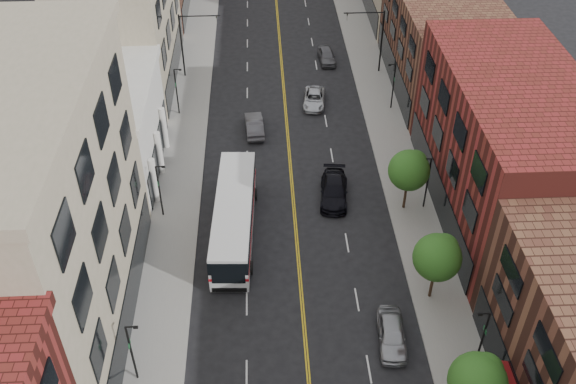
{
  "coord_description": "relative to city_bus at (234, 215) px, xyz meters",
  "views": [
    {
      "loc": [
        -2.51,
        -17.01,
        35.36
      ],
      "look_at": [
        -0.7,
        20.5,
        5.0
      ],
      "focal_mm": 40.0,
      "sensor_mm": 36.0,
      "label": 1
    }
  ],
  "objects": [
    {
      "name": "sidewalk_left",
      "position": [
        -5.07,
        13.47,
        -1.91
      ],
      "size": [
        4.0,
        110.0,
        0.15
      ],
      "primitive_type": "cube",
      "color": "gray",
      "rests_on": "ground"
    },
    {
      "name": "sidewalk_right",
      "position": [
        14.93,
        13.47,
        -1.91
      ],
      "size": [
        4.0,
        110.0,
        0.15
      ],
      "primitive_type": "cube",
      "color": "gray",
      "rests_on": "ground"
    },
    {
      "name": "bldg_l_tanoffice",
      "position": [
        -12.07,
        -8.53,
        7.02
      ],
      "size": [
        10.0,
        22.0,
        18.0
      ],
      "primitive_type": "cube",
      "color": "gray",
      "rests_on": "ground"
    },
    {
      "name": "bldg_l_white",
      "position": [
        -12.07,
        9.47,
        2.02
      ],
      "size": [
        10.0,
        14.0,
        8.0
      ],
      "primitive_type": "cube",
      "color": "silver",
      "rests_on": "ground"
    },
    {
      "name": "bldg_l_far_a",
      "position": [
        -12.07,
        26.47,
        7.02
      ],
      "size": [
        10.0,
        20.0,
        18.0
      ],
      "primitive_type": "cube",
      "color": "gray",
      "rests_on": "ground"
    },
    {
      "name": "bldg_r_mid",
      "position": [
        21.93,
        2.47,
        4.02
      ],
      "size": [
        10.0,
        22.0,
        12.0
      ],
      "primitive_type": "cube",
      "color": "maroon",
      "rests_on": "ground"
    },
    {
      "name": "bldg_r_far_a",
      "position": [
        21.93,
        23.47,
        3.02
      ],
      "size": [
        10.0,
        20.0,
        10.0
      ],
      "primitive_type": "cube",
      "color": "#542C21",
      "rests_on": "ground"
    },
    {
      "name": "tree_r_1",
      "position": [
        14.32,
        -17.46,
        2.15
      ],
      "size": [
        3.4,
        3.4,
        5.59
      ],
      "color": "black",
      "rests_on": "sidewalk_right"
    },
    {
      "name": "tree_r_2",
      "position": [
        14.32,
        -7.46,
        2.15
      ],
      "size": [
        3.4,
        3.4,
        5.59
      ],
      "color": "black",
      "rests_on": "sidewalk_right"
    },
    {
      "name": "tree_r_3",
      "position": [
        14.32,
        2.54,
        2.15
      ],
      "size": [
        3.4,
        3.4,
        5.59
      ],
      "color": "black",
      "rests_on": "sidewalk_right"
    },
    {
      "name": "lamp_l_1",
      "position": [
        -6.02,
        -13.53,
        0.99
      ],
      "size": [
        0.81,
        0.55,
        5.05
      ],
      "color": "black",
      "rests_on": "sidewalk_left"
    },
    {
      "name": "lamp_l_2",
      "position": [
        -6.02,
        2.47,
        0.99
      ],
      "size": [
        0.81,
        0.55,
        5.05
      ],
      "color": "black",
      "rests_on": "sidewalk_left"
    },
    {
      "name": "lamp_l_3",
      "position": [
        -6.02,
        18.47,
        0.99
      ],
      "size": [
        0.81,
        0.55,
        5.05
      ],
      "color": "black",
      "rests_on": "sidewalk_left"
    },
    {
      "name": "lamp_r_1",
      "position": [
        15.89,
        -13.53,
        0.99
      ],
      "size": [
        0.81,
        0.55,
        5.05
      ],
      "color": "black",
      "rests_on": "sidewalk_right"
    },
    {
      "name": "lamp_r_2",
      "position": [
        15.89,
        2.47,
        0.99
      ],
      "size": [
        0.81,
        0.55,
        5.05
      ],
      "color": "black",
      "rests_on": "sidewalk_right"
    },
    {
      "name": "lamp_r_3",
      "position": [
        15.89,
        18.47,
        0.99
      ],
      "size": [
        0.81,
        0.55,
        5.05
      ],
      "color": "black",
      "rests_on": "sidewalk_right"
    },
    {
      "name": "signal_mast_left",
      "position": [
        -5.33,
        26.47,
        2.67
      ],
      "size": [
        4.49,
        0.18,
        7.2
      ],
      "color": "black",
      "rests_on": "sidewalk_left"
    },
    {
      "name": "signal_mast_right",
      "position": [
        15.2,
        26.47,
        2.67
      ],
      "size": [
        4.49,
        0.18,
        7.2
      ],
      "color": "black",
      "rests_on": "sidewalk_right"
    },
    {
      "name": "city_bus",
      "position": [
        0.0,
        0.0,
        0.0
      ],
      "size": [
        3.66,
        13.37,
        3.41
      ],
      "rotation": [
        0.0,
        0.0,
        -0.05
      ],
      "color": "silver",
      "rests_on": "ground"
    },
    {
      "name": "car_parked_far",
      "position": [
        10.73,
        -11.39,
        -1.19
      ],
      "size": [
        2.2,
        4.77,
        1.58
      ],
      "primitive_type": "imported",
      "rotation": [
        0.0,
        0.0,
        -0.07
      ],
      "color": "#9C9EA3",
      "rests_on": "ground"
    },
    {
      "name": "car_lane_behind",
      "position": [
        1.68,
        14.82,
        -1.19
      ],
      "size": [
        1.99,
        4.89,
        1.58
      ],
      "primitive_type": "imported",
      "rotation": [
        0.0,
        0.0,
        3.21
      ],
      "color": "#47464B",
      "rests_on": "ground"
    },
    {
      "name": "car_lane_a",
      "position": [
        8.44,
        4.17,
        -1.16
      ],
      "size": [
        2.9,
        5.86,
        1.64
      ],
      "primitive_type": "imported",
      "rotation": [
        0.0,
        0.0,
        -0.11
      ],
      "color": "black",
      "rests_on": "ground"
    },
    {
      "name": "car_lane_b",
      "position": [
        8.0,
        19.78,
        -1.31
      ],
      "size": [
        2.82,
        5.09,
        1.35
      ],
      "primitive_type": "imported",
      "rotation": [
        0.0,
        0.0,
        -0.13
      ],
      "color": "#BABDC3",
      "rests_on": "ground"
    },
    {
      "name": "car_lane_c",
      "position": [
        10.21,
        29.31,
        -1.23
      ],
      "size": [
        2.04,
        4.53,
        1.51
      ],
      "primitive_type": "imported",
      "rotation": [
        0.0,
        0.0,
        0.06
      ],
      "color": "#56565B",
      "rests_on": "ground"
    }
  ]
}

